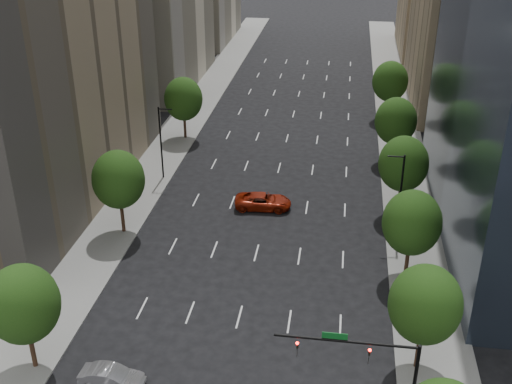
% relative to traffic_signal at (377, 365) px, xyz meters
% --- Properties ---
extents(sidewalk_left, '(6.00, 200.00, 0.15)m').
position_rel_traffic_signal_xyz_m(sidewalk_left, '(-26.03, 30.00, -5.10)').
color(sidewalk_left, slate).
rests_on(sidewalk_left, ground).
extents(sidewalk_right, '(6.00, 200.00, 0.15)m').
position_rel_traffic_signal_xyz_m(sidewalk_right, '(4.97, 30.00, -5.10)').
color(sidewalk_right, slate).
rests_on(sidewalk_right, ground).
extents(parking_tan_right, '(14.00, 30.00, 30.00)m').
position_rel_traffic_signal_xyz_m(parking_tan_right, '(14.47, 70.00, 9.83)').
color(parking_tan_right, '#8C7759').
rests_on(parking_tan_right, ground).
extents(filler_right, '(14.00, 26.00, 16.00)m').
position_rel_traffic_signal_xyz_m(filler_right, '(14.47, 103.00, 2.83)').
color(filler_right, '#8C7759').
rests_on(filler_right, ground).
extents(tree_right_1, '(5.20, 5.20, 8.75)m').
position_rel_traffic_signal_xyz_m(tree_right_1, '(3.47, 6.00, 0.58)').
color(tree_right_1, '#382316').
rests_on(tree_right_1, ground).
extents(tree_right_2, '(5.20, 5.20, 8.61)m').
position_rel_traffic_signal_xyz_m(tree_right_2, '(3.47, 18.00, 0.43)').
color(tree_right_2, '#382316').
rests_on(tree_right_2, ground).
extents(tree_right_3, '(5.20, 5.20, 8.89)m').
position_rel_traffic_signal_xyz_m(tree_right_3, '(3.47, 30.00, 0.72)').
color(tree_right_3, '#382316').
rests_on(tree_right_3, ground).
extents(tree_right_4, '(5.20, 5.20, 8.46)m').
position_rel_traffic_signal_xyz_m(tree_right_4, '(3.47, 44.00, 0.29)').
color(tree_right_4, '#382316').
rests_on(tree_right_4, ground).
extents(tree_right_5, '(5.20, 5.20, 8.75)m').
position_rel_traffic_signal_xyz_m(tree_right_5, '(3.47, 60.00, 0.58)').
color(tree_right_5, '#382316').
rests_on(tree_right_5, ground).
extents(tree_left_0, '(5.20, 5.20, 8.75)m').
position_rel_traffic_signal_xyz_m(tree_left_0, '(-24.53, 2.00, 0.58)').
color(tree_left_0, '#382316').
rests_on(tree_left_0, ground).
extents(tree_left_1, '(5.20, 5.20, 8.97)m').
position_rel_traffic_signal_xyz_m(tree_left_1, '(-24.53, 22.00, 0.79)').
color(tree_left_1, '#382316').
rests_on(tree_left_1, ground).
extents(tree_left_2, '(5.20, 5.20, 8.68)m').
position_rel_traffic_signal_xyz_m(tree_left_2, '(-24.53, 48.00, 0.50)').
color(tree_left_2, '#382316').
rests_on(tree_left_2, ground).
extents(streetlight_rn, '(1.70, 0.20, 9.00)m').
position_rel_traffic_signal_xyz_m(streetlight_rn, '(2.91, 25.00, -0.33)').
color(streetlight_rn, black).
rests_on(streetlight_rn, ground).
extents(streetlight_ln, '(1.70, 0.20, 9.00)m').
position_rel_traffic_signal_xyz_m(streetlight_ln, '(-23.96, 35.00, -0.33)').
color(streetlight_ln, black).
rests_on(streetlight_ln, ground).
extents(traffic_signal, '(9.12, 0.40, 7.38)m').
position_rel_traffic_signal_xyz_m(traffic_signal, '(0.00, 0.00, 0.00)').
color(traffic_signal, black).
rests_on(traffic_signal, ground).
extents(car_silver, '(4.71, 1.81, 1.53)m').
position_rel_traffic_signal_xyz_m(car_silver, '(-18.20, 0.99, -4.41)').
color(car_silver, gray).
rests_on(car_silver, ground).
extents(car_red_far, '(6.31, 3.22, 1.71)m').
position_rel_traffic_signal_xyz_m(car_red_far, '(-11.10, 29.16, -4.32)').
color(car_red_far, maroon).
rests_on(car_red_far, ground).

